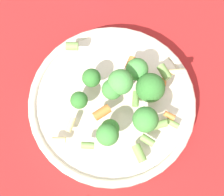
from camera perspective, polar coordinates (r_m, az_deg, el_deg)
ground_plane at (r=0.57m, az=0.00°, el=-1.58°), size 3.00×3.00×0.00m
bowl at (r=0.55m, az=0.00°, el=-0.93°), size 0.29×0.29×0.04m
pasta_salad at (r=0.49m, az=2.65°, el=0.24°), size 0.25×0.24×0.08m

